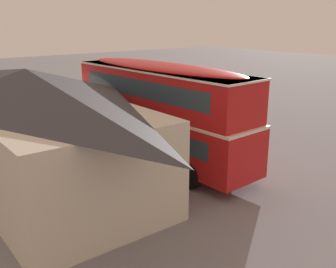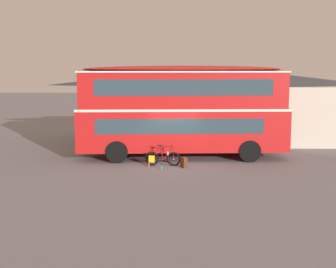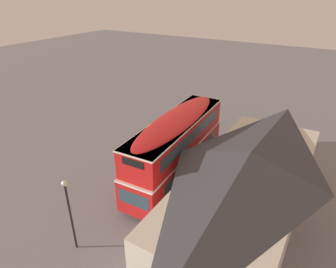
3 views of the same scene
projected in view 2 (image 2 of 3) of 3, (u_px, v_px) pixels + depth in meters
The scene contains 7 objects.
ground_plane at pixel (174, 163), 22.69m from camera, with size 120.00×120.00×0.00m, color slate.
double_decker_bus at pixel (182, 107), 23.72m from camera, with size 10.81×3.00×4.79m.
touring_bicycle at pixel (161, 158), 22.10m from camera, with size 1.74×0.46×1.02m.
backpack_on_ground at pixel (184, 162), 21.72m from camera, with size 0.34×0.36×0.53m.
water_bottle_green_metal at pixel (161, 167), 21.32m from camera, with size 0.08×0.08×0.22m.
water_bottle_red_squeeze at pixel (149, 164), 21.95m from camera, with size 0.07×0.07×0.24m.
pub_building at pixel (211, 103), 29.20m from camera, with size 14.92×5.97×4.76m.
Camera 2 is at (-0.04, -22.23, 4.77)m, focal length 49.18 mm.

